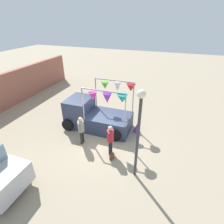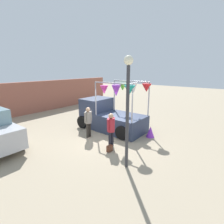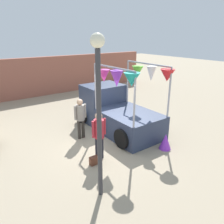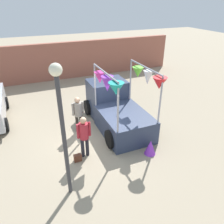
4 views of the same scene
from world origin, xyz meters
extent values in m
plane|color=gray|center=(0.00, 0.00, 0.00)|extent=(60.00, 60.00, 0.00)
cube|color=#2D3851|center=(1.26, 0.04, 0.50)|extent=(1.90, 2.60, 1.00)
cube|color=#2D3851|center=(1.26, 2.04, 0.90)|extent=(1.80, 1.40, 1.80)
cube|color=#8CB2C6|center=(1.26, 2.04, 1.35)|extent=(1.76, 1.37, 0.60)
cylinder|color=black|center=(0.31, 2.39, 0.38)|extent=(0.22, 0.76, 0.76)
cylinder|color=black|center=(2.21, 2.39, 0.38)|extent=(0.22, 0.76, 0.76)
cylinder|color=black|center=(0.31, -0.66, 0.38)|extent=(0.22, 0.76, 0.76)
cylinder|color=black|center=(2.21, -0.66, 0.38)|extent=(0.22, 0.76, 0.76)
cylinder|color=#A5A5AD|center=(0.39, 1.26, 1.95)|extent=(0.07, 0.07, 1.91)
cylinder|color=#A5A5AD|center=(2.13, 1.26, 1.95)|extent=(0.07, 0.07, 1.91)
cylinder|color=#A5A5AD|center=(0.39, -1.18, 1.95)|extent=(0.07, 0.07, 1.91)
cylinder|color=#A5A5AD|center=(2.13, -1.18, 1.95)|extent=(0.07, 0.07, 1.91)
cylinder|color=#A5A5AD|center=(0.39, 0.04, 2.91)|extent=(0.07, 2.44, 0.07)
cylinder|color=#A5A5AD|center=(2.13, 0.04, 2.91)|extent=(0.07, 2.44, 0.07)
cone|color=teal|center=(0.39, -1.01, 2.64)|extent=(0.78, 0.78, 0.45)
cone|color=red|center=(2.13, -1.01, 2.59)|extent=(0.67, 0.67, 0.46)
cone|color=purple|center=(0.39, -0.20, 2.54)|extent=(0.67, 0.67, 0.59)
cone|color=white|center=(2.13, -0.20, 2.54)|extent=(0.40, 0.40, 0.59)
cone|color=#D83399|center=(0.39, 0.62, 2.52)|extent=(0.63, 0.63, 0.47)
cone|color=#66CC33|center=(2.13, 0.62, 2.54)|extent=(0.63, 0.63, 0.45)
cylinder|color=black|center=(-3.55, 2.27, 0.32)|extent=(0.18, 0.64, 0.64)
cylinder|color=black|center=(-0.87, -0.79, 0.40)|extent=(0.13, 0.13, 0.80)
cylinder|color=black|center=(-0.69, -0.79, 0.40)|extent=(0.13, 0.13, 0.80)
cylinder|color=#B22633|center=(-0.78, -0.79, 1.11)|extent=(0.34, 0.34, 0.63)
sphere|color=tan|center=(-0.78, -0.79, 1.55)|extent=(0.24, 0.24, 0.24)
cylinder|color=#B22633|center=(-1.00, -0.79, 1.15)|extent=(0.09, 0.09, 0.57)
cylinder|color=#B22633|center=(-0.56, -0.79, 1.15)|extent=(0.09, 0.09, 0.57)
cylinder|color=#2D2823|center=(-0.61, 0.97, 0.40)|extent=(0.13, 0.13, 0.79)
cylinder|color=#2D2823|center=(-0.43, 0.97, 0.40)|extent=(0.13, 0.13, 0.79)
cylinder|color=gray|center=(-0.52, 0.97, 1.11)|extent=(0.34, 0.34, 0.63)
sphere|color=tan|center=(-0.52, 0.97, 1.54)|extent=(0.24, 0.24, 0.24)
cylinder|color=gray|center=(-0.74, 0.97, 1.14)|extent=(0.09, 0.09, 0.57)
cylinder|color=gray|center=(-0.30, 0.97, 1.14)|extent=(0.09, 0.09, 0.57)
cube|color=#592D1E|center=(-1.13, -0.99, 0.14)|extent=(0.28, 0.16, 0.28)
cylinder|color=#333338|center=(-1.72, -2.29, 1.88)|extent=(0.12, 0.12, 3.75)
sphere|color=#F2EDCC|center=(-1.72, -2.29, 3.91)|extent=(0.32, 0.32, 0.32)
cone|color=purple|center=(1.56, -1.66, 0.30)|extent=(0.52, 0.52, 0.60)
camera|label=1|loc=(-7.27, -3.21, 6.26)|focal=28.00mm
camera|label=2|loc=(-6.73, -5.58, 3.66)|focal=28.00mm
camera|label=3|loc=(-4.28, -6.33, 4.04)|focal=35.00mm
camera|label=4|loc=(-2.42, -7.30, 5.40)|focal=35.00mm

